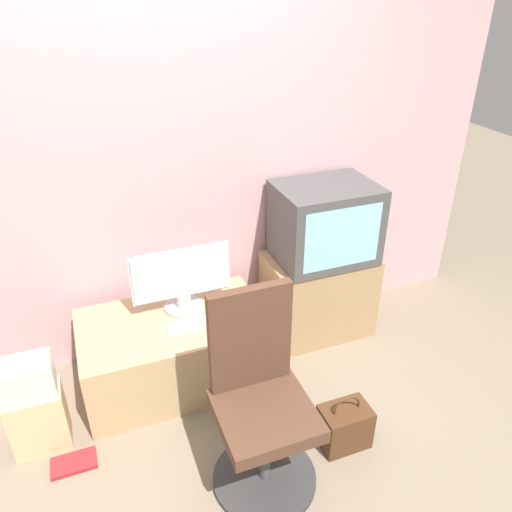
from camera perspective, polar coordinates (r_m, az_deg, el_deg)
ground_plane at (r=2.65m, az=-2.00°, el=-25.79°), size 12.00×12.00×0.00m
wall_back at (r=2.94m, az=-11.18°, el=11.46°), size 4.40×0.05×2.60m
desk at (r=3.08m, az=-9.28°, el=-10.55°), size 1.07×0.64×0.44m
side_stand at (r=3.43m, az=7.08°, el=-4.35°), size 0.70×0.45×0.58m
main_monitor at (r=2.93m, az=-8.48°, el=-2.74°), size 0.59×0.23×0.40m
keyboard at (r=2.89m, az=-6.85°, el=-7.70°), size 0.34×0.11×0.01m
mouse at (r=2.95m, az=-2.46°, el=-6.41°), size 0.06×0.04×0.03m
crt_tv at (r=3.16m, az=7.87°, el=3.77°), size 0.61×0.46×0.50m
office_chair at (r=2.41m, az=0.49°, el=-16.96°), size 0.51×0.51×1.01m
cardboard_box_lower at (r=2.94m, az=-23.58°, el=-16.71°), size 0.28×0.18×0.35m
cardboard_box_upper at (r=2.76m, az=-24.75°, el=-12.62°), size 0.26×0.17×0.20m
handbag at (r=2.80m, az=10.07°, el=-18.57°), size 0.26×0.18×0.33m
book at (r=2.90m, az=-20.10°, el=-21.34°), size 0.23×0.13×0.02m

